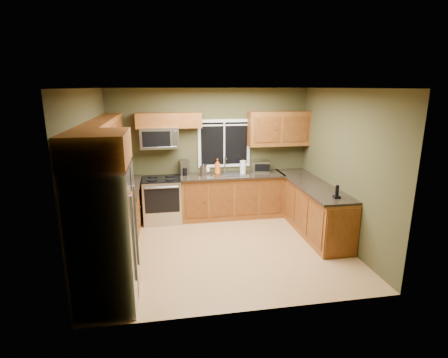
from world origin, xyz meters
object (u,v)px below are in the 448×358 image
object	(u,v)px
refrigerator	(105,238)
soap_bottle_a	(217,166)
range	(162,200)
cordless_phone	(337,194)
coffee_maker	(184,168)
toaster_oven	(261,166)
kettle	(203,170)
soap_bottle_c	(207,169)
paper_towel_roll	(243,167)
microwave	(159,138)

from	to	relation	value
refrigerator	soap_bottle_a	distance (m)	3.42
range	cordless_phone	bearing A→B (deg)	-33.19
refrigerator	coffee_maker	size ratio (longest dim) A/B	5.94
refrigerator	toaster_oven	world-z (taller)	refrigerator
toaster_oven	kettle	size ratio (longest dim) A/B	1.61
soap_bottle_a	soap_bottle_c	world-z (taller)	soap_bottle_a
coffee_maker	cordless_phone	size ratio (longest dim) A/B	1.36
refrigerator	toaster_oven	distance (m)	4.05
kettle	paper_towel_roll	xyz separation A→B (m)	(0.84, 0.00, 0.02)
range	microwave	size ratio (longest dim) A/B	1.23
soap_bottle_a	refrigerator	bearing A→B (deg)	-122.98
soap_bottle_c	range	bearing A→B (deg)	-166.50
kettle	soap_bottle_a	xyz separation A→B (m)	(0.31, 0.08, 0.04)
cordless_phone	kettle	bearing A→B (deg)	136.59
refrigerator	soap_bottle_c	bearing A→B (deg)	61.20
microwave	toaster_oven	xyz separation A→B (m)	(2.12, 0.01, -0.67)
refrigerator	paper_towel_roll	xyz separation A→B (m)	(2.39, 2.79, 0.18)
soap_bottle_c	cordless_phone	size ratio (longest dim) A/B	0.76
paper_towel_roll	soap_bottle_c	xyz separation A→B (m)	(-0.74, 0.21, -0.06)
coffee_maker	soap_bottle_a	size ratio (longest dim) A/B	0.94
range	coffee_maker	bearing A→B (deg)	19.40
coffee_maker	cordless_phone	xyz separation A→B (m)	(2.38, -2.04, -0.07)
refrigerator	kettle	distance (m)	3.19
microwave	refrigerator	bearing A→B (deg)	-103.34
microwave	soap_bottle_c	world-z (taller)	microwave
toaster_oven	microwave	bearing A→B (deg)	-179.70
microwave	soap_bottle_c	bearing A→B (deg)	5.61
kettle	paper_towel_roll	size ratio (longest dim) A/B	0.84
toaster_oven	coffee_maker	xyz separation A→B (m)	(-1.64, 0.02, 0.02)
kettle	soap_bottle_c	size ratio (longest dim) A/B	1.54
paper_towel_roll	soap_bottle_c	size ratio (longest dim) A/B	1.83
microwave	kettle	world-z (taller)	microwave
microwave	soap_bottle_a	bearing A→B (deg)	-2.02
coffee_maker	cordless_phone	distance (m)	3.13
range	cordless_phone	world-z (taller)	cordless_phone
soap_bottle_c	toaster_oven	bearing A→B (deg)	-4.11
cordless_phone	toaster_oven	bearing A→B (deg)	110.10
toaster_oven	coffee_maker	bearing A→B (deg)	179.23
toaster_oven	paper_towel_roll	size ratio (longest dim) A/B	1.35
microwave	cordless_phone	bearing A→B (deg)	-35.06
kettle	soap_bottle_c	bearing A→B (deg)	65.97
toaster_oven	soap_bottle_a	bearing A→B (deg)	-176.86
range	paper_towel_roll	size ratio (longest dim) A/B	3.03
coffee_maker	kettle	world-z (taller)	coffee_maker
kettle	soap_bottle_a	bearing A→B (deg)	14.38
kettle	soap_bottle_a	distance (m)	0.32
refrigerator	cordless_phone	world-z (taller)	refrigerator
kettle	cordless_phone	distance (m)	2.74
toaster_oven	soap_bottle_a	xyz separation A→B (m)	(-0.95, -0.05, 0.04)
kettle	microwave	bearing A→B (deg)	172.14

